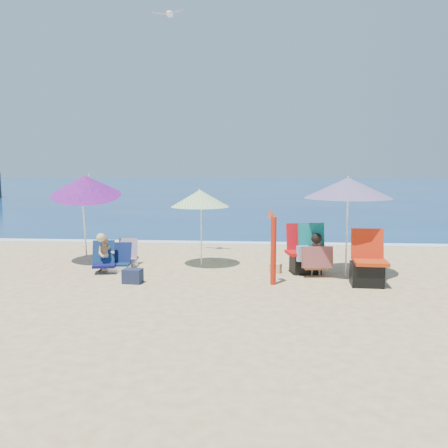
# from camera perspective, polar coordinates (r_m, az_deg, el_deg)

# --- Properties ---
(ground) EXTENTS (120.00, 120.00, 0.00)m
(ground) POSITION_cam_1_polar(r_m,az_deg,el_deg) (9.96, 1.26, -7.00)
(ground) COLOR #D8BC84
(ground) RESTS_ON ground
(sea) EXTENTS (120.00, 80.00, 0.12)m
(sea) POSITION_cam_1_polar(r_m,az_deg,el_deg) (54.72, 4.07, 4.27)
(sea) COLOR navy
(sea) RESTS_ON ground
(foam) EXTENTS (120.00, 0.50, 0.04)m
(foam) POSITION_cam_1_polar(r_m,az_deg,el_deg) (14.96, 2.42, -2.26)
(foam) COLOR white
(foam) RESTS_ON ground
(umbrella_turquoise) EXTENTS (2.13, 2.13, 2.16)m
(umbrella_turquoise) POSITION_cam_1_polar(r_m,az_deg,el_deg) (10.82, 14.23, 4.09)
(umbrella_turquoise) COLOR white
(umbrella_turquoise) RESTS_ON ground
(umbrella_striped) EXTENTS (1.63, 1.63, 1.84)m
(umbrella_striped) POSITION_cam_1_polar(r_m,az_deg,el_deg) (11.53, -2.81, 2.99)
(umbrella_striped) COLOR silver
(umbrella_striped) RESTS_ON ground
(umbrella_blue) EXTENTS (2.05, 2.10, 2.32)m
(umbrella_blue) POSITION_cam_1_polar(r_m,az_deg,el_deg) (12.36, -15.81, 4.34)
(umbrella_blue) COLOR silver
(umbrella_blue) RESTS_ON ground
(furled_umbrella) EXTENTS (0.22, 0.29, 1.51)m
(furled_umbrella) POSITION_cam_1_polar(r_m,az_deg,el_deg) (9.84, 5.71, -2.28)
(furled_umbrella) COLOR #B51F0C
(furled_umbrella) RESTS_ON ground
(chair_navy) EXTENTS (0.48, 0.58, 0.62)m
(chair_navy) POSITION_cam_1_polar(r_m,az_deg,el_deg) (11.42, -11.98, -4.52)
(chair_navy) COLOR #0C2144
(chair_navy) RESTS_ON ground
(chair_rainbow) EXTENTS (0.53, 0.67, 0.63)m
(chair_rainbow) POSITION_cam_1_polar(r_m,az_deg,el_deg) (11.94, -11.14, -3.98)
(chair_rainbow) COLOR #C35845
(chair_rainbow) RESTS_ON ground
(camp_chair_left) EXTENTS (0.71, 0.71, 1.12)m
(camp_chair_left) POSITION_cam_1_polar(r_m,az_deg,el_deg) (10.21, 16.32, -5.01)
(camp_chair_left) COLOR #B6300D
(camp_chair_left) RESTS_ON ground
(camp_chair_right) EXTENTS (0.85, 0.83, 1.15)m
(camp_chair_right) POSITION_cam_1_polar(r_m,az_deg,el_deg) (11.02, 9.42, -3.54)
(camp_chair_right) COLOR #BB0D0D
(camp_chair_right) RESTS_ON ground
(person_center) EXTENTS (0.67, 0.63, 0.95)m
(person_center) POSITION_cam_1_polar(r_m,az_deg,el_deg) (10.77, 10.66, -3.56)
(person_center) COLOR tan
(person_center) RESTS_ON ground
(person_left) EXTENTS (0.63, 0.66, 0.89)m
(person_left) POSITION_cam_1_polar(r_m,az_deg,el_deg) (11.31, -13.66, -3.42)
(person_left) COLOR tan
(person_left) RESTS_ON ground
(bag_navy_a) EXTENTS (0.40, 0.31, 0.29)m
(bag_navy_a) POSITION_cam_1_polar(r_m,az_deg,el_deg) (10.18, -10.57, -5.97)
(bag_navy_a) COLOR #1C243E
(bag_navy_a) RESTS_ON ground
(bag_tan) EXTENTS (0.29, 0.25, 0.21)m
(bag_tan) POSITION_cam_1_polar(r_m,az_deg,el_deg) (11.02, 6.02, -5.13)
(bag_tan) COLOR tan
(bag_tan) RESTS_ON ground
(bag_navy_b) EXTENTS (0.43, 0.36, 0.28)m
(bag_navy_b) POSITION_cam_1_polar(r_m,az_deg,el_deg) (11.40, 16.20, -4.77)
(bag_navy_b) COLOR #191734
(bag_navy_b) RESTS_ON ground
(seagull) EXTENTS (0.78, 0.39, 0.14)m
(seagull) POSITION_cam_1_polar(r_m,az_deg,el_deg) (13.04, -6.33, 23.10)
(seagull) COLOR white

